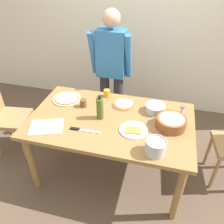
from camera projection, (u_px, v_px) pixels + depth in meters
ground at (111, 170)px, 2.71m from camera, size 8.00×8.00×0.00m
wall_back at (140, 21)px, 3.21m from camera, size 5.60×0.10×2.60m
dining_table at (111, 126)px, 2.32m from camera, size 1.60×0.96×0.76m
person_cook at (111, 68)px, 2.80m from camera, size 0.49×0.25×1.62m
chair_wooden_left at (4, 114)px, 2.71m from camera, size 0.45×0.45×0.95m
pizza_raw_on_board at (67, 99)px, 2.56m from camera, size 0.31×0.31×0.02m
pizza_cooked_on_tray at (124, 104)px, 2.47m from camera, size 0.24×0.24×0.02m
plate_with_slice at (133, 130)px, 2.12m from camera, size 0.26×0.26×0.02m
popcorn_bowl at (171, 122)px, 2.13m from camera, size 0.28×0.28×0.11m
mixing_bowl_steel at (155, 108)px, 2.35m from camera, size 0.20×0.20×0.08m
olive_oil_bottle at (100, 108)px, 2.22m from camera, size 0.07×0.07×0.26m
steel_pot at (155, 147)px, 1.86m from camera, size 0.17×0.17×0.13m
cup_orange at (107, 93)px, 2.58m from camera, size 0.07×0.07×0.08m
cup_small_brown at (83, 103)px, 2.42m from camera, size 0.07×0.07×0.08m
salt_shaker at (182, 111)px, 2.29m from camera, size 0.04×0.04×0.11m
cutting_board_white at (46, 127)px, 2.16m from camera, size 0.36×0.31×0.01m
chef_knife at (82, 130)px, 2.12m from camera, size 0.29×0.04×0.02m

